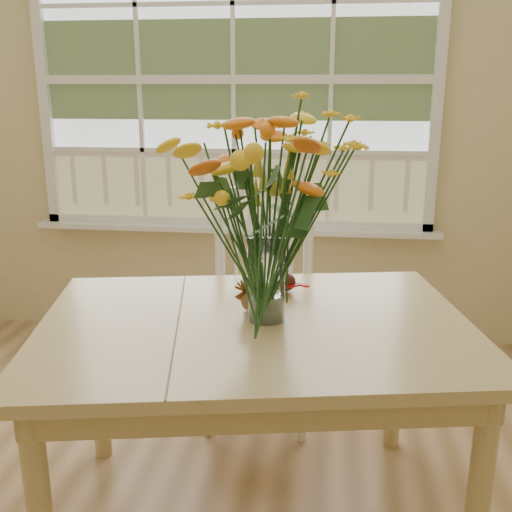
# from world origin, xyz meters

# --- Properties ---
(wall_back) EXTENTS (4.00, 0.02, 2.70)m
(wall_back) POSITION_xyz_m (0.00, 2.25, 1.35)
(wall_back) COLOR beige
(wall_back) RESTS_ON floor
(window) EXTENTS (2.42, 0.12, 1.74)m
(window) POSITION_xyz_m (0.00, 2.21, 1.53)
(window) COLOR silver
(window) RESTS_ON wall_back
(dining_table) EXTENTS (1.59, 1.26, 0.76)m
(dining_table) POSITION_xyz_m (0.33, 0.57, 0.67)
(dining_table) COLOR tan
(dining_table) RESTS_ON floor
(windsor_chair) EXTENTS (0.49, 0.47, 1.04)m
(windsor_chair) POSITION_xyz_m (0.26, 1.35, 0.58)
(windsor_chair) COLOR white
(windsor_chair) RESTS_ON floor
(flower_vase) EXTENTS (0.59, 0.59, 0.70)m
(flower_vase) POSITION_xyz_m (0.36, 0.59, 1.18)
(flower_vase) COLOR white
(flower_vase) RESTS_ON dining_table
(pumpkin) EXTENTS (0.09, 0.09, 0.07)m
(pumpkin) POSITION_xyz_m (0.35, 0.63, 0.80)
(pumpkin) COLOR #E2571A
(pumpkin) RESTS_ON dining_table
(turkey_figurine) EXTENTS (0.11, 0.10, 0.11)m
(turkey_figurine) POSITION_xyz_m (0.32, 0.64, 0.81)
(turkey_figurine) COLOR #CCB78C
(turkey_figurine) RESTS_ON dining_table
(dark_gourd) EXTENTS (0.12, 0.08, 0.07)m
(dark_gourd) POSITION_xyz_m (0.41, 0.88, 0.80)
(dark_gourd) COLOR #38160F
(dark_gourd) RESTS_ON dining_table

